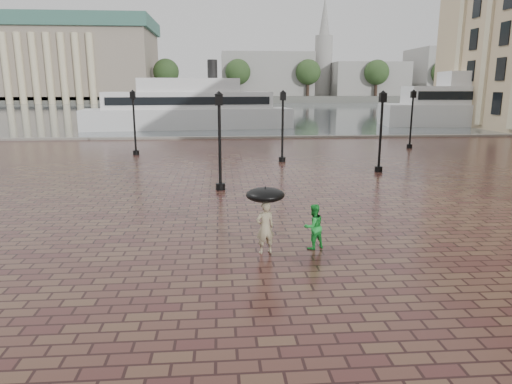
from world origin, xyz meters
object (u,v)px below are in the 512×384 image
street_lamps (290,126)px  ferry_far (495,104)px  child_pedestrian (313,227)px  ferry_near (189,108)px  adult_pedestrian (265,228)px

street_lamps → ferry_far: 40.28m
ferry_far → child_pedestrian: bearing=-119.9°
street_lamps → child_pedestrian: bearing=-96.0°
street_lamps → ferry_far: bearing=41.8°
ferry_near → adult_pedestrian: bearing=-90.4°
adult_pedestrian → child_pedestrian: size_ratio=1.13×
adult_pedestrian → ferry_near: size_ratio=0.06×
ferry_far → adult_pedestrian: bearing=-121.0°
child_pedestrian → ferry_near: size_ratio=0.06×
street_lamps → ferry_near: bearing=107.2°
adult_pedestrian → child_pedestrian: bearing=173.9°
adult_pedestrian → street_lamps: bearing=-118.2°
child_pedestrian → ferry_far: bearing=-151.2°
street_lamps → adult_pedestrian: (-3.14, -16.14, -1.56)m
adult_pedestrian → ferry_far: ferry_far is taller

